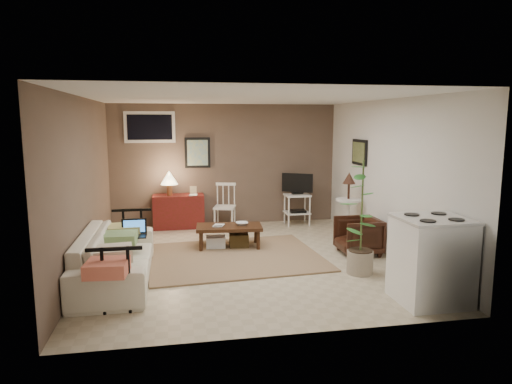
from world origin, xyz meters
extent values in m
plane|color=#C1B293|center=(0.00, 0.00, 0.00)|extent=(5.00, 5.00, 0.00)
cube|color=black|center=(-0.55, 2.48, 1.45)|extent=(0.50, 0.03, 0.60)
cube|color=black|center=(2.23, 1.05, 1.52)|extent=(0.03, 0.60, 0.45)
cube|color=silver|center=(-1.45, 2.48, 1.95)|extent=(0.96, 0.03, 0.60)
cube|color=#8C7551|center=(-0.15, 0.11, 0.01)|extent=(2.74, 2.27, 0.02)
cube|color=#3D2210|center=(-0.16, 0.66, 0.35)|extent=(1.10, 0.63, 0.05)
cylinder|color=#3D2210|center=(-0.63, 0.50, 0.17)|extent=(0.06, 0.06, 0.33)
cylinder|color=#3D2210|center=(0.28, 0.42, 0.17)|extent=(0.06, 0.06, 0.33)
cylinder|color=#3D2210|center=(-0.60, 0.90, 0.17)|extent=(0.06, 0.06, 0.33)
cylinder|color=#3D2210|center=(0.32, 0.83, 0.17)|extent=(0.06, 0.06, 0.33)
cube|color=black|center=(-0.34, 0.59, 0.39)|extent=(0.14, 0.05, 0.02)
cube|color=#4B391A|center=(0.00, 0.65, 0.12)|extent=(0.33, 0.29, 0.23)
cube|color=silver|center=(-0.38, 0.68, 0.11)|extent=(0.33, 0.29, 0.19)
imported|color=white|center=(-1.80, -0.60, 0.43)|extent=(0.65, 2.22, 0.87)
cube|color=black|center=(-1.59, -0.28, 0.50)|extent=(0.34, 0.23, 0.02)
cube|color=black|center=(-1.59, -0.16, 0.62)|extent=(0.34, 0.02, 0.21)
cube|color=blue|center=(-1.59, -0.17, 0.62)|extent=(0.29, 0.00, 0.17)
cube|color=maroon|center=(-0.95, 2.28, 0.33)|extent=(0.98, 0.43, 0.65)
cylinder|color=#A76940|center=(-1.11, 2.24, 0.76)|extent=(0.11, 0.11, 0.22)
cone|color=beige|center=(-1.11, 2.24, 1.00)|extent=(0.33, 0.33, 0.26)
cube|color=tan|center=(-0.66, 2.31, 0.73)|extent=(0.13, 0.02, 0.16)
cube|color=silver|center=(-0.07, 2.09, 0.41)|extent=(0.48, 0.48, 0.04)
cylinder|color=silver|center=(-0.28, 1.97, 0.20)|extent=(0.03, 0.03, 0.39)
cylinder|color=silver|center=(0.05, 1.88, 0.20)|extent=(0.03, 0.03, 0.39)
cylinder|color=silver|center=(-0.19, 2.30, 0.20)|extent=(0.03, 0.03, 0.39)
cylinder|color=silver|center=(0.14, 2.21, 0.20)|extent=(0.03, 0.03, 0.39)
cube|color=silver|center=(-0.02, 2.26, 0.84)|extent=(0.39, 0.14, 0.06)
cube|color=silver|center=(1.39, 2.12, 0.60)|extent=(0.49, 0.40, 0.04)
cube|color=silver|center=(1.39, 2.12, 0.25)|extent=(0.49, 0.40, 0.03)
cylinder|color=silver|center=(1.18, 1.95, 0.31)|extent=(0.03, 0.03, 0.62)
cylinder|color=silver|center=(1.61, 1.95, 0.31)|extent=(0.03, 0.03, 0.62)
cylinder|color=silver|center=(1.18, 2.28, 0.31)|extent=(0.03, 0.03, 0.62)
cylinder|color=silver|center=(1.61, 2.28, 0.31)|extent=(0.03, 0.03, 0.62)
cube|color=black|center=(1.39, 2.12, 0.65)|extent=(0.22, 0.12, 0.03)
cube|color=black|center=(1.39, 2.12, 0.85)|extent=(0.57, 0.34, 0.37)
cube|color=#F0B25D|center=(1.39, 2.12, 0.85)|extent=(0.47, 0.26, 0.30)
cube|color=black|center=(1.39, 2.07, 0.27)|extent=(0.31, 0.22, 0.09)
cylinder|color=silver|center=(1.98, 0.88, 0.02)|extent=(0.31, 0.31, 0.03)
cylinder|color=silver|center=(1.98, 0.88, 0.35)|extent=(0.06, 0.06, 0.66)
cylinder|color=silver|center=(1.98, 0.88, 0.70)|extent=(0.44, 0.44, 0.03)
cylinder|color=black|center=(1.98, 0.88, 0.86)|extent=(0.04, 0.04, 0.29)
cone|color=#3C2318|center=(1.98, 0.88, 1.09)|extent=(0.22, 0.22, 0.20)
imported|color=black|center=(1.80, -0.02, 0.32)|extent=(0.58, 0.62, 0.64)
cylinder|color=#A59183|center=(1.45, -0.91, 0.16)|extent=(0.36, 0.36, 0.32)
cylinder|color=#4C602D|center=(1.45, -0.91, 0.94)|extent=(0.02, 0.02, 1.24)
cube|color=white|center=(1.84, -1.98, 0.48)|extent=(0.75, 0.69, 0.96)
cube|color=silver|center=(1.84, -1.98, 0.98)|extent=(0.77, 0.72, 0.03)
cylinder|color=black|center=(1.67, -2.15, 1.00)|extent=(0.17, 0.17, 0.01)
cylinder|color=black|center=(2.01, -2.15, 1.00)|extent=(0.17, 0.17, 0.01)
cylinder|color=black|center=(1.67, -1.81, 1.00)|extent=(0.17, 0.17, 0.01)
cylinder|color=black|center=(2.01, -1.81, 1.00)|extent=(0.17, 0.17, 0.01)
imported|color=#3D2210|center=(0.05, 0.66, 0.48)|extent=(0.20, 0.05, 0.20)
imported|color=#3D2210|center=(-0.40, 0.68, 0.49)|extent=(0.16, 0.07, 0.22)
imported|color=#3D2210|center=(-0.74, 2.18, 0.75)|extent=(0.15, 0.05, 0.20)
camera|label=1|loc=(-1.03, -6.56, 2.07)|focal=32.00mm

